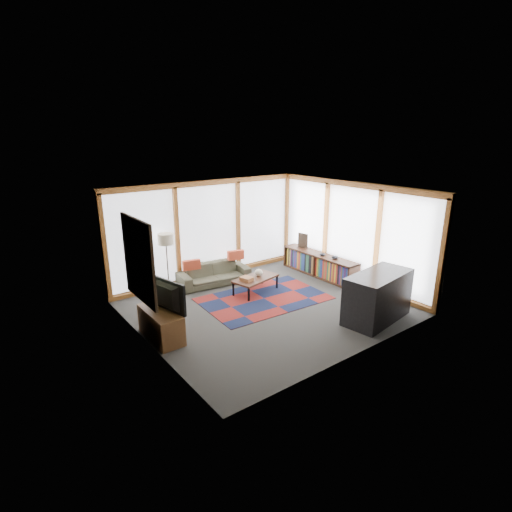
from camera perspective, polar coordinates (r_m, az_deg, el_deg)
ground at (r=9.01m, az=1.54°, el=-7.30°), size 5.50×5.50×0.00m
room_envelope at (r=9.21m, az=1.85°, el=3.41°), size 5.52×5.02×2.62m
rug at (r=9.43m, az=1.15°, el=-6.09°), size 2.97×2.01×0.01m
sofa at (r=10.30m, az=-6.04°, el=-2.56°), size 1.91×0.94×0.54m
pillow_left at (r=9.85m, az=-9.19°, el=-1.25°), size 0.45×0.21×0.24m
pillow_right at (r=10.51m, az=-2.92°, el=0.15°), size 0.46×0.23×0.24m
floor_lamp at (r=9.76m, az=-12.54°, el=-1.07°), size 0.37×0.37×1.48m
coffee_table at (r=9.74m, az=-0.05°, el=-4.14°), size 1.23×0.80×0.38m
book_stack at (r=9.45m, az=-1.35°, el=-3.29°), size 0.28×0.32×0.09m
vase at (r=9.75m, az=0.39°, el=-2.38°), size 0.22×0.22×0.17m
bookshelf at (r=10.97m, az=9.00°, el=-1.24°), size 0.44×2.43×0.61m
bowl_a at (r=10.51m, az=11.22°, el=-0.17°), size 0.19×0.19×0.09m
bowl_b at (r=10.73m, az=9.47°, el=0.24°), size 0.17×0.17×0.08m
shelf_picture at (r=11.37m, az=6.71°, el=2.22°), size 0.10×0.32×0.41m
tv_console at (r=7.83m, az=-13.42°, el=-9.50°), size 0.47×1.12×0.56m
television at (r=7.58m, az=-13.36°, el=-5.57°), size 0.38×1.06×0.61m
bar_counter at (r=8.64m, az=16.98°, el=-5.57°), size 1.68×0.95×1.01m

